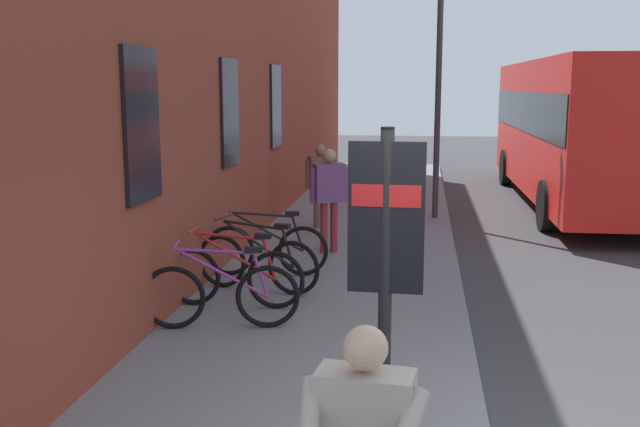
# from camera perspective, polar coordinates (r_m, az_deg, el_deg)

# --- Properties ---
(ground) EXTENTS (60.00, 60.00, 0.00)m
(ground) POSITION_cam_1_polar(r_m,az_deg,el_deg) (11.71, 15.60, -4.24)
(ground) COLOR #38383A
(sidewalk_pavement) EXTENTS (24.00, 3.50, 0.12)m
(sidewalk_pavement) POSITION_cam_1_polar(r_m,az_deg,el_deg) (13.59, 2.93, -1.67)
(sidewalk_pavement) COLOR slate
(sidewalk_pavement) RESTS_ON ground
(station_facade) EXTENTS (22.00, 0.65, 8.38)m
(station_facade) POSITION_cam_1_polar(r_m,az_deg,el_deg) (14.67, -4.85, 15.37)
(station_facade) COLOR brown
(station_facade) RESTS_ON ground
(bicycle_mid_rack) EXTENTS (0.51, 1.75, 0.97)m
(bicycle_mid_rack) POSITION_cam_1_polar(r_m,az_deg,el_deg) (8.23, -7.73, -6.30)
(bicycle_mid_rack) COLOR black
(bicycle_mid_rack) RESTS_ON sidewalk_pavement
(bicycle_by_door) EXTENTS (0.48, 1.77, 0.97)m
(bicycle_by_door) POSITION_cam_1_polar(r_m,az_deg,el_deg) (9.00, -6.72, -4.87)
(bicycle_by_door) COLOR black
(bicycle_by_door) RESTS_ON sidewalk_pavement
(bicycle_far_end) EXTENTS (0.57, 1.74, 0.97)m
(bicycle_far_end) POSITION_cam_1_polar(r_m,az_deg,el_deg) (9.64, -4.91, -3.82)
(bicycle_far_end) COLOR black
(bicycle_far_end) RESTS_ON sidewalk_pavement
(bicycle_beside_lamp) EXTENTS (0.48, 1.77, 0.97)m
(bicycle_beside_lamp) POSITION_cam_1_polar(r_m,az_deg,el_deg) (10.42, -4.18, -2.76)
(bicycle_beside_lamp) COLOR black
(bicycle_beside_lamp) RESTS_ON sidewalk_pavement
(transit_info_sign) EXTENTS (0.11, 0.55, 2.40)m
(transit_info_sign) POSITION_cam_1_polar(r_m,az_deg,el_deg) (5.28, 5.18, -1.94)
(transit_info_sign) COLOR black
(transit_info_sign) RESTS_ON sidewalk_pavement
(city_bus) EXTENTS (10.52, 2.71, 3.35)m
(city_bus) POSITION_cam_1_polar(r_m,az_deg,el_deg) (18.17, 19.51, 6.64)
(city_bus) COLOR red
(city_bus) RESTS_ON ground
(pedestrian_crossing_street) EXTENTS (0.43, 0.54, 1.59)m
(pedestrian_crossing_street) POSITION_cam_1_polar(r_m,az_deg,el_deg) (13.82, 0.04, 2.88)
(pedestrian_crossing_street) COLOR brown
(pedestrian_crossing_street) RESTS_ON sidewalk_pavement
(pedestrian_near_bus) EXTENTS (0.43, 0.58, 1.69)m
(pedestrian_near_bus) POSITION_cam_1_polar(r_m,az_deg,el_deg) (11.73, 0.70, 1.88)
(pedestrian_near_bus) COLOR maroon
(pedestrian_near_bus) RESTS_ON sidewalk_pavement
(street_lamp) EXTENTS (0.28, 0.28, 5.59)m
(street_lamp) POSITION_cam_1_polar(r_m,az_deg,el_deg) (14.98, 9.31, 12.16)
(street_lamp) COLOR #333338
(street_lamp) RESTS_ON sidewalk_pavement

